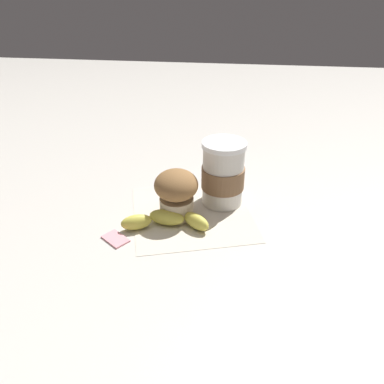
# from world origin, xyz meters

# --- Properties ---
(ground_plane) EXTENTS (3.00, 3.00, 0.00)m
(ground_plane) POSITION_xyz_m (0.00, 0.00, 0.00)
(ground_plane) COLOR beige
(paper_napkin) EXTENTS (0.30, 0.30, 0.00)m
(paper_napkin) POSITION_xyz_m (0.00, 0.00, 0.00)
(paper_napkin) COLOR beige
(paper_napkin) RESTS_ON ground_plane
(coffee_cup) EXTENTS (0.09, 0.09, 0.14)m
(coffee_cup) POSITION_xyz_m (-0.05, 0.06, 0.07)
(coffee_cup) COLOR silver
(coffee_cup) RESTS_ON paper_napkin
(muffin) EXTENTS (0.09, 0.09, 0.10)m
(muffin) POSITION_xyz_m (0.01, -0.03, 0.06)
(muffin) COLOR beige
(muffin) RESTS_ON paper_napkin
(banana) EXTENTS (0.07, 0.18, 0.03)m
(banana) POSITION_xyz_m (0.05, -0.04, 0.02)
(banana) COLOR #D6CC4C
(banana) RESTS_ON paper_napkin
(sugar_packet) EXTENTS (0.06, 0.06, 0.01)m
(sugar_packet) POSITION_xyz_m (0.11, -0.13, 0.00)
(sugar_packet) COLOR pink
(sugar_packet) RESTS_ON ground_plane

